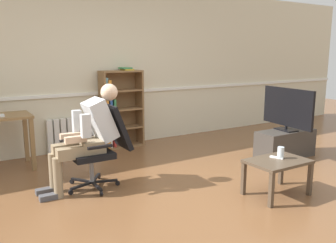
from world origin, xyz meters
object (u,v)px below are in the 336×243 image
radiator (77,134)px  bookshelf (119,109)px  tv_screen (287,108)px  person_seated (87,134)px  coffee_table (277,165)px  tv_stand (285,144)px  drinking_glass (281,153)px  computer_mouse (2,115)px  spare_remote (277,157)px  office_chair (103,143)px

radiator → bookshelf: bearing=-7.7°
bookshelf → tv_screen: bearing=-45.4°
person_seated → coffee_table: (1.73, -1.30, -0.31)m
tv_stand → coffee_table: size_ratio=1.41×
radiator → drinking_glass: size_ratio=6.92×
tv_stand → computer_mouse: bearing=158.1°
coffee_table → drinking_glass: bearing=19.3°
drinking_glass → spare_remote: 0.07m
office_chair → computer_mouse: bearing=-140.4°
computer_mouse → tv_screen: bearing=-21.9°
office_chair → person_seated: (-0.18, 0.00, 0.13)m
radiator → drinking_glass: bearing=-64.3°
person_seated → coffee_table: size_ratio=1.81×
bookshelf → coffee_table: (0.64, -2.87, -0.31)m
person_seated → coffee_table: bearing=53.5°
tv_stand → office_chair: bearing=172.9°
computer_mouse → bookshelf: bearing=12.7°
coffee_table → computer_mouse: bearing=135.3°
radiator → drinking_glass: 3.27m
person_seated → drinking_glass: (1.80, -1.28, -0.18)m
computer_mouse → tv_stand: bearing=-21.9°
tv_stand → radiator: bearing=142.3°
bookshelf → drinking_glass: bearing=-76.0°
radiator → spare_remote: radiator is taller
person_seated → tv_stand: person_seated is taller
radiator → tv_screen: 3.33m
computer_mouse → tv_stand: computer_mouse is taller
person_seated → computer_mouse: bearing=-146.2°
office_chair → tv_screen: size_ratio=1.00×
office_chair → person_seated: person_seated is taller
radiator → coffee_table: (1.35, -2.97, 0.07)m
coffee_table → drinking_glass: drinking_glass is taller
bookshelf → spare_remote: bearing=-76.4°
person_seated → drinking_glass: 2.21m
radiator → person_seated: (-0.38, -1.66, 0.37)m
computer_mouse → coffee_table: bearing=-44.7°
person_seated → coffee_table: 2.18m
bookshelf → drinking_glass: size_ratio=9.98×
office_chair → tv_screen: tv_screen is taller
coffee_table → radiator: bearing=114.5°
drinking_glass → office_chair: bearing=141.6°
bookshelf → radiator: (-0.71, 0.10, -0.38)m
radiator → office_chair: bearing=-96.7°
bookshelf → person_seated: size_ratio=1.09×
computer_mouse → drinking_glass: bearing=-43.6°
tv_stand → tv_screen: bearing=-6.2°
radiator → tv_screen: bearing=-37.7°
tv_screen → computer_mouse: bearing=74.3°
tv_screen → person_seated: bearing=89.5°
computer_mouse → drinking_glass: computer_mouse is taller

